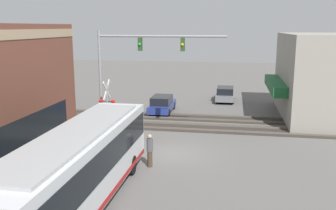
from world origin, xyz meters
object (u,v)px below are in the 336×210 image
(city_bus, at_px, (78,167))
(pedestrian_near_bus, at_px, (150,150))
(parked_car_grey, at_px, (225,94))
(crossing_signal, at_px, (107,101))
(parked_car_blue, at_px, (162,105))

(city_bus, distance_m, pedestrian_near_bus, 5.63)
(parked_car_grey, xyz_separation_m, pedestrian_near_bus, (-19.36, 3.56, 0.27))
(city_bus, height_order, crossing_signal, crossing_signal)
(parked_car_blue, bearing_deg, parked_car_grey, -40.89)
(city_bus, bearing_deg, pedestrian_near_bus, -19.33)
(city_bus, relative_size, parked_car_grey, 2.76)
(parked_car_grey, bearing_deg, crossing_signal, 148.91)
(pedestrian_near_bus, bearing_deg, city_bus, 160.67)
(parked_car_blue, relative_size, parked_car_grey, 1.01)
(parked_car_blue, relative_size, pedestrian_near_bus, 2.51)
(parked_car_blue, distance_m, pedestrian_near_bus, 13.26)
(crossing_signal, xyz_separation_m, pedestrian_near_bus, (-6.06, -4.46, -1.35))
(crossing_signal, relative_size, parked_car_blue, 0.83)
(city_bus, xyz_separation_m, crossing_signal, (11.30, 2.62, 0.43))
(pedestrian_near_bus, bearing_deg, parked_car_blue, 7.97)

